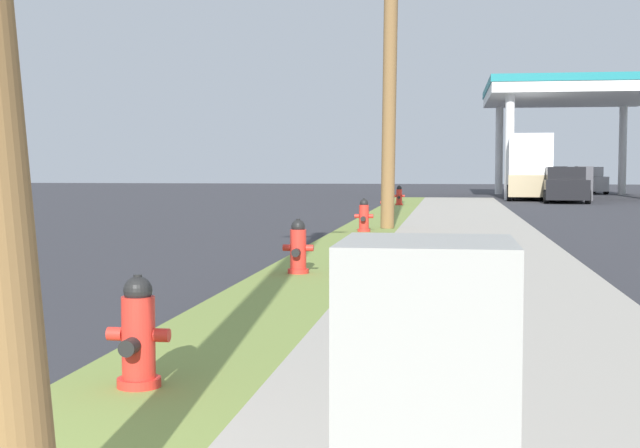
# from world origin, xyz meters

# --- Properties ---
(fire_hydrant_nearest) EXTENTS (0.42, 0.38, 0.74)m
(fire_hydrant_nearest) POSITION_xyz_m (0.60, 3.04, 0.45)
(fire_hydrant_nearest) COLOR red
(fire_hydrant_nearest) RESTS_ON grass_verge
(fire_hydrant_second) EXTENTS (0.42, 0.38, 0.74)m
(fire_hydrant_second) POSITION_xyz_m (0.58, 9.35, 0.45)
(fire_hydrant_second) COLOR red
(fire_hydrant_second) RESTS_ON grass_verge
(fire_hydrant_third) EXTENTS (0.42, 0.37, 0.74)m
(fire_hydrant_third) POSITION_xyz_m (0.70, 17.24, 0.45)
(fire_hydrant_third) COLOR red
(fire_hydrant_third) RESTS_ON grass_verge
(fire_hydrant_fourth) EXTENTS (0.42, 0.37, 0.74)m
(fire_hydrant_fourth) POSITION_xyz_m (0.67, 24.95, 0.45)
(fire_hydrant_fourth) COLOR red
(fire_hydrant_fourth) RESTS_ON grass_verge
(fire_hydrant_fifth) EXTENTS (0.42, 0.37, 0.74)m
(fire_hydrant_fifth) POSITION_xyz_m (0.67, 31.24, 0.45)
(fire_hydrant_fifth) COLOR red
(fire_hydrant_fifth) RESTS_ON grass_verge
(utility_pole_midground) EXTENTS (0.56, 1.83, 9.88)m
(utility_pole_midground) POSITION_xyz_m (1.23, 17.95, 5.15)
(utility_pole_midground) COLOR olive
(utility_pole_midground) RESTS_ON grass_verge
(car_black_by_near_pump) EXTENTS (2.16, 4.60, 1.57)m
(car_black_by_near_pump) POSITION_xyz_m (7.61, 37.96, 0.72)
(car_black_by_near_pump) COLOR black
(car_black_by_near_pump) RESTS_ON ground
(car_silver_by_far_pump) EXTENTS (2.14, 4.59, 1.57)m
(car_silver_by_far_pump) POSITION_xyz_m (10.52, 51.96, 0.72)
(car_silver_by_far_pump) COLOR #BCBCC1
(car_silver_by_far_pump) RESTS_ON ground
(truck_tan_at_forecourt) EXTENTS (2.54, 6.53, 3.11)m
(truck_tan_at_forecourt) POSITION_xyz_m (6.40, 41.33, 1.49)
(truck_tan_at_forecourt) COLOR tan
(truck_tan_at_forecourt) RESTS_ON ground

